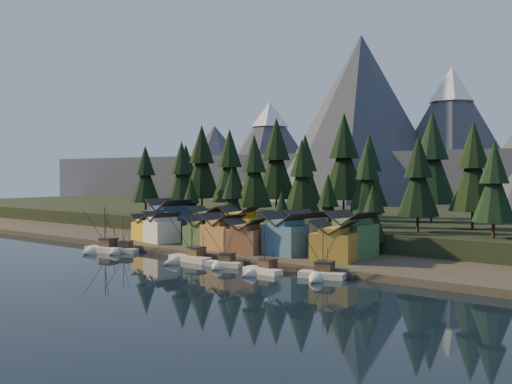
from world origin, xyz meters
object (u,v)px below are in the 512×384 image
Objects in this scene: boat_6 at (320,267)px; boat_1 at (120,245)px; boat_5 at (259,264)px; house_front_0 at (147,227)px; boat_3 at (185,253)px; house_back_1 at (207,223)px; house_front_1 at (162,226)px; house_back_0 at (169,218)px; boat_4 at (222,258)px; boat_0 at (100,243)px.

boat_1 is at bearing 168.12° from boat_6.
house_front_0 is at bearing 166.91° from boat_5.
boat_3 is 1.21× the size of boat_5.
house_back_1 is (14.62, 8.81, 1.26)m from house_front_0.
house_front_1 is (-22.32, 13.41, 3.70)m from boat_3.
boat_1 is at bearing -71.79° from house_back_0.
boat_4 is 1.00× the size of house_back_1.
house_front_1 reaches higher than house_front_0.
boat_6 is 1.39× the size of house_front_0.
boat_0 is 28.23m from boat_3.
boat_5 is (11.33, -1.53, -0.06)m from boat_4.
boat_6 is 1.20× the size of house_front_1.
boat_4 is at bearing -4.28° from boat_0.
house_back_0 reaches higher than boat_5.
house_front_1 is at bearing 155.17° from boat_6.
boat_6 is (63.05, 3.61, -0.27)m from boat_0.
house_back_0 is (-5.77, 8.16, 1.52)m from house_front_1.
boat_3 is 22.53m from boat_5.
boat_1 is 46.00m from boat_5.
boat_1 reaches higher than boat_4.
boat_3 reaches higher than boat_6.
boat_4 is 23.83m from boat_6.
boat_4 is at bearing -22.92° from house_back_0.
house_back_0 reaches higher than boat_3.
boat_3 reaches higher than boat_4.
house_front_0 is (-6.03, 14.42, 3.18)m from boat_1.
boat_3 is 28.17m from house_back_1.
boat_4 is 1.00× the size of boat_5.
house_back_1 is (13.21, 25.89, 3.98)m from boat_0.
house_front_1 is 0.93× the size of house_back_1.
boat_3 reaches higher than house_front_0.
house_back_1 reaches higher than boat_5.
house_back_0 is (1.43, 6.87, 2.12)m from house_front_0.
boat_1 reaches higher than house_front_0.
boat_1 is at bearing -178.03° from boat_5.
boat_4 is at bearing 170.42° from boat_6.
boat_5 is at bearing -179.80° from boat_6.
boat_0 is 17.15m from house_front_1.
house_front_1 is (1.17, 13.14, 3.78)m from boat_1.
boat_5 is at bearing -18.66° from house_back_0.
boat_3 reaches higher than boat_1.
house_back_0 is at bearing 174.69° from house_back_1.
boat_3 is 1.21× the size of boat_4.
boat_4 is 0.92× the size of house_back_0.
house_front_0 is (-29.53, 14.69, 3.09)m from boat_3.
boat_1 is 1.02× the size of house_back_1.
boat_6 is at bearing -11.74° from boat_4.
house_back_0 is (0.03, 23.95, 4.85)m from boat_0.
boat_5 reaches higher than house_front_0.
boat_5 is 47.41m from house_front_1.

